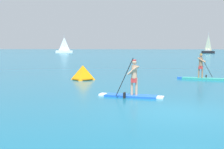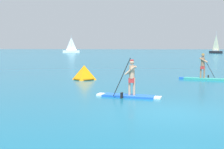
% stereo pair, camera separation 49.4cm
% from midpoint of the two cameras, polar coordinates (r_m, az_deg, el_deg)
% --- Properties ---
extents(ground, '(440.00, 440.00, 0.00)m').
position_cam_midpoint_polar(ground, '(10.83, 11.11, -7.23)').
color(ground, '#145B7A').
extents(paddleboarder_mid_center, '(3.09, 1.21, 1.91)m').
position_cam_midpoint_polar(paddleboarder_mid_center, '(13.81, 2.79, -2.71)').
color(paddleboarder_mid_center, blue).
rests_on(paddleboarder_mid_center, ground).
extents(paddleboarder_far_right, '(3.50, 1.50, 1.86)m').
position_cam_midpoint_polar(paddleboarder_far_right, '(21.81, 16.46, -0.03)').
color(paddleboarder_far_right, teal).
rests_on(paddleboarder_far_right, ground).
extents(race_marker_buoy, '(1.52, 1.52, 1.02)m').
position_cam_midpoint_polar(race_marker_buoy, '(21.01, -6.31, 0.22)').
color(race_marker_buoy, orange).
rests_on(race_marker_buoy, ground).
extents(sailboat_left_horizon, '(6.19, 2.30, 6.51)m').
position_cam_midpoint_polar(sailboat_left_horizon, '(108.15, -9.32, 4.59)').
color(sailboat_left_horizon, white).
rests_on(sailboat_left_horizon, ground).
extents(sailboat_right_horizon, '(3.70, 4.24, 7.19)m').
position_cam_midpoint_polar(sailboat_right_horizon, '(102.39, 17.93, 4.45)').
color(sailboat_right_horizon, black).
rests_on(sailboat_right_horizon, ground).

